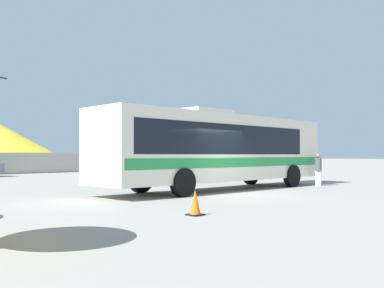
{
  "coord_description": "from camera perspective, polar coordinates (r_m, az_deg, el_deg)",
  "views": [
    {
      "loc": [
        -13.38,
        -10.61,
        1.52
      ],
      "look_at": [
        2.82,
        4.72,
        2.06
      ],
      "focal_mm": 41.49,
      "sensor_mm": 36.0,
      "label": 1
    }
  ],
  "objects": [
    {
      "name": "ground_plane",
      "position": [
        24.62,
        -13.62,
        -4.89
      ],
      "size": [
        300.0,
        300.0,
        0.0
      ],
      "primitive_type": "plane",
      "color": "gray"
    },
    {
      "name": "coach_bus_cream_green",
      "position": [
        19.12,
        3.28,
        -0.45
      ],
      "size": [
        12.29,
        3.01,
        3.42
      ],
      "color": "silver",
      "rests_on": "ground_plane"
    },
    {
      "name": "attendant_by_bus_door",
      "position": [
        22.51,
        15.93,
        -2.94
      ],
      "size": [
        0.43,
        0.43,
        1.57
      ],
      "color": "silver",
      "rests_on": "ground_plane"
    },
    {
      "name": "traffic_cone_on_apron",
      "position": [
        11.18,
        0.4,
        -7.61
      ],
      "size": [
        0.36,
        0.36,
        0.64
      ],
      "color": "black",
      "rests_on": "ground_plane"
    }
  ]
}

